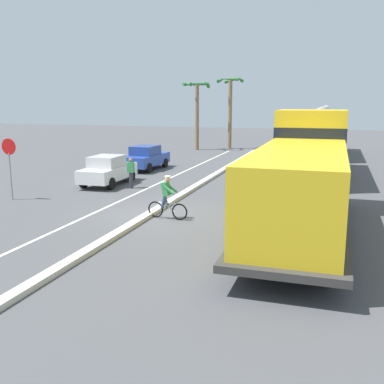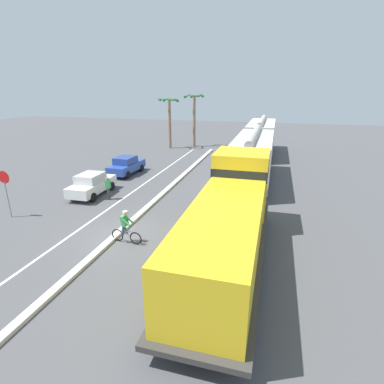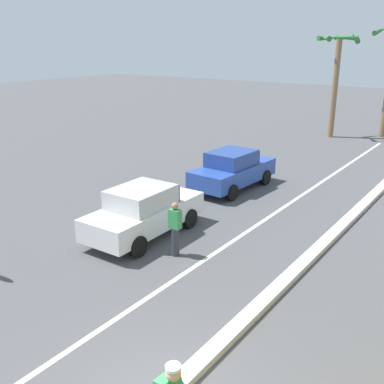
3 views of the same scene
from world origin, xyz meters
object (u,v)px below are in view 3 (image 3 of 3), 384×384
parked_car_white (144,211)px  palm_tree_near (338,62)px  parked_car_blue (233,170)px  pedestrian_by_cars (175,228)px

parked_car_white → palm_tree_near: size_ratio=0.66×
parked_car_white → parked_car_blue: same height
parked_car_blue → parked_car_white: bearing=-87.8°
parked_car_white → palm_tree_near: palm_tree_near is taller
parked_car_white → parked_car_blue: size_ratio=0.99×
parked_car_blue → pedestrian_by_cars: (1.89, -6.35, 0.03)m
palm_tree_near → pedestrian_by_cars: palm_tree_near is taller
palm_tree_near → pedestrian_by_cars: (2.29, -19.39, -3.83)m
parked_car_white → palm_tree_near: (-0.63, 18.84, 3.87)m
parked_car_white → pedestrian_by_cars: size_ratio=2.62×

